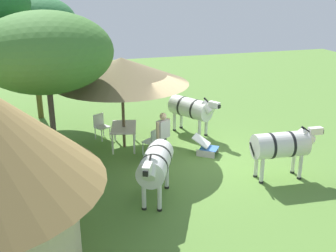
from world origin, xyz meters
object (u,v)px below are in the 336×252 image
object	(u,v)px
patio_chair_west_end	(101,125)
guest_beside_umbrella	(163,133)
zebra_by_umbrella	(155,164)
zebra_toward_hut	(191,108)
acacia_tree_behind_hut	(31,22)
patio_dining_table	(124,129)
zebra_nearest_camera	(282,145)
striped_lounge_chair	(206,147)
shade_umbrella	(122,71)
patio_chair_near_lawn	(153,140)
acacia_tree_far_lawn	(46,52)

from	to	relation	value
patio_chair_west_end	guest_beside_umbrella	distance (m)	3.05
zebra_by_umbrella	zebra_toward_hut	xyz separation A→B (m)	(4.35, -2.52, -0.04)
zebra_by_umbrella	acacia_tree_behind_hut	bearing A→B (deg)	-45.05
patio_dining_table	zebra_nearest_camera	distance (m)	5.27
striped_lounge_chair	zebra_by_umbrella	bearing A→B (deg)	-7.38
shade_umbrella	zebra_toward_hut	xyz separation A→B (m)	(0.59, -2.63, -1.68)
zebra_by_umbrella	shade_umbrella	bearing A→B (deg)	-63.20
zebra_nearest_camera	shade_umbrella	bearing A→B (deg)	-128.78
striped_lounge_chair	acacia_tree_behind_hut	distance (m)	8.38
shade_umbrella	zebra_by_umbrella	size ratio (longest dim) A/B	2.12
patio_dining_table	zebra_by_umbrella	world-z (taller)	zebra_by_umbrella
patio_dining_table	patio_chair_near_lawn	bearing A→B (deg)	-140.96
guest_beside_umbrella	striped_lounge_chair	world-z (taller)	guest_beside_umbrella
shade_umbrella	striped_lounge_chair	size ratio (longest dim) A/B	4.54
shade_umbrella	acacia_tree_far_lawn	xyz separation A→B (m)	(-1.31, 2.28, 0.91)
patio_chair_near_lawn	patio_chair_west_end	bearing A→B (deg)	86.63
patio_chair_near_lawn	acacia_tree_far_lawn	world-z (taller)	acacia_tree_far_lawn
shade_umbrella	acacia_tree_behind_hut	xyz separation A→B (m)	(4.12, 2.73, 1.22)
striped_lounge_chair	zebra_toward_hut	world-z (taller)	zebra_toward_hut
shade_umbrella	guest_beside_umbrella	xyz separation A→B (m)	(-1.52, -0.96, -1.68)
patio_dining_table	guest_beside_umbrella	xyz separation A→B (m)	(-1.52, -0.96, 0.31)
zebra_toward_hut	acacia_tree_behind_hut	distance (m)	7.04
zebra_toward_hut	acacia_tree_far_lawn	distance (m)	5.87
striped_lounge_chair	patio_chair_near_lawn	bearing A→B (deg)	-67.14
patio_chair_west_end	acacia_tree_far_lawn	bearing A→B (deg)	22.80
patio_dining_table	zebra_by_umbrella	distance (m)	3.78
zebra_nearest_camera	acacia_tree_behind_hut	world-z (taller)	acacia_tree_behind_hut
acacia_tree_behind_hut	guest_beside_umbrella	bearing A→B (deg)	-146.79
shade_umbrella	zebra_toward_hut	distance (m)	3.18
acacia_tree_far_lawn	patio_chair_near_lawn	bearing A→B (deg)	-83.23
patio_chair_near_lawn	guest_beside_umbrella	size ratio (longest dim) A/B	0.56
patio_chair_west_end	zebra_toward_hut	size ratio (longest dim) A/B	0.44
patio_chair_west_end	guest_beside_umbrella	size ratio (longest dim) A/B	0.56
shade_umbrella	acacia_tree_behind_hut	world-z (taller)	acacia_tree_behind_hut
patio_chair_west_end	zebra_nearest_camera	xyz separation A→B (m)	(-4.60, -4.51, 0.49)
acacia_tree_behind_hut	patio_chair_near_lawn	bearing A→B (deg)	-145.35
guest_beside_umbrella	zebra_by_umbrella	xyz separation A→B (m)	(-2.24, 0.84, 0.04)
shade_umbrella	acacia_tree_far_lawn	distance (m)	2.79
zebra_by_umbrella	zebra_toward_hut	size ratio (longest dim) A/B	1.02
zebra_nearest_camera	zebra_by_umbrella	bearing A→B (deg)	-83.10
shade_umbrella	zebra_nearest_camera	bearing A→B (deg)	-132.83
patio_dining_table	striped_lounge_chair	xyz separation A→B (m)	(-1.38, -2.45, -0.40)
guest_beside_umbrella	zebra_toward_hut	size ratio (longest dim) A/B	0.79
patio_chair_near_lawn	zebra_toward_hut	bearing A→B (deg)	0.54
patio_chair_west_end	zebra_nearest_camera	size ratio (longest dim) A/B	0.40
zebra_by_umbrella	acacia_tree_far_lawn	xyz separation A→B (m)	(2.45, 2.40, 2.55)
guest_beside_umbrella	acacia_tree_behind_hut	world-z (taller)	acacia_tree_behind_hut
patio_dining_table	acacia_tree_far_lawn	bearing A→B (deg)	119.82
shade_umbrella	patio_chair_near_lawn	world-z (taller)	shade_umbrella
patio_dining_table	striped_lounge_chair	bearing A→B (deg)	-119.29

